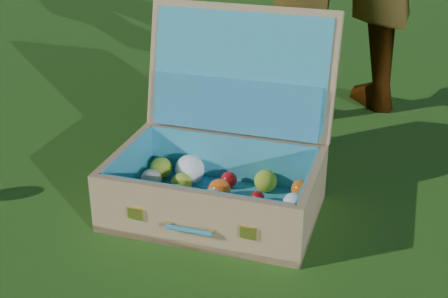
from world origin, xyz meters
The scene contains 2 objects.
ground centered at (0.00, 0.00, 0.00)m, with size 60.00×60.00×0.00m, color #215114.
suitcase centered at (0.15, 0.11, 0.14)m, with size 0.55×0.51×0.50m.
Camera 1 is at (0.68, -1.27, 0.86)m, focal length 50.00 mm.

